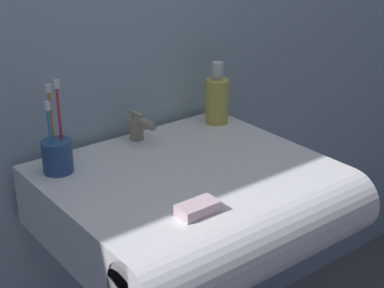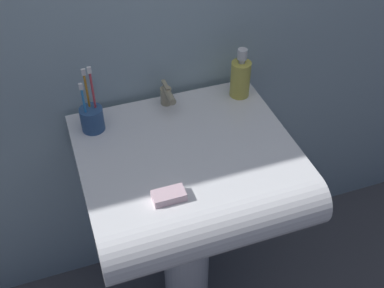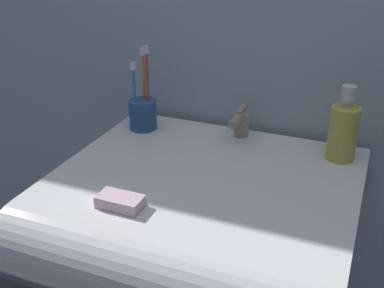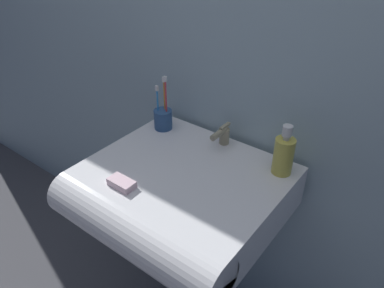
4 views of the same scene
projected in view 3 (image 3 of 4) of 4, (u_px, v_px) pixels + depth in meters
sink_basin at (198, 217)px, 1.03m from camera, size 0.64×0.59×0.15m
faucet at (240, 123)px, 1.20m from camera, size 0.04×0.11×0.08m
toothbrush_cup at (143, 112)px, 1.25m from camera, size 0.07×0.07×0.22m
soap_bottle at (343, 131)px, 1.08m from camera, size 0.07×0.07×0.18m
bar_soap at (120, 202)px, 0.92m from camera, size 0.09×0.05×0.02m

